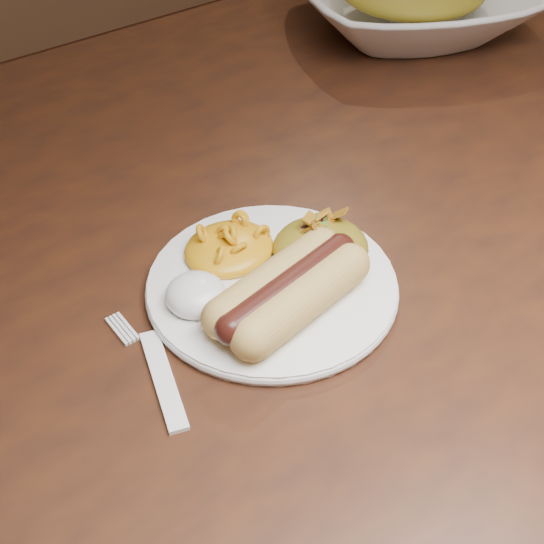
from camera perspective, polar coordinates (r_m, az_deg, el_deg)
table at (r=0.77m, az=-1.03°, el=-1.76°), size 1.60×0.90×0.75m
plate at (r=0.64m, az=-0.00°, el=-1.03°), size 0.25×0.25×0.01m
hotdog at (r=0.60m, az=1.26°, el=-1.31°), size 0.13×0.09×0.03m
mac_and_cheese at (r=0.65m, az=-3.28°, el=2.53°), size 0.09×0.08×0.03m
sour_cream at (r=0.61m, az=-5.81°, el=-1.25°), size 0.05×0.05×0.03m
taco_salad at (r=0.65m, az=3.71°, el=2.41°), size 0.09×0.08×0.04m
fork at (r=0.58m, az=-8.19°, el=-7.99°), size 0.05×0.13×0.00m
serving_bowl at (r=1.07m, az=10.34°, el=19.38°), size 0.40×0.40×0.07m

